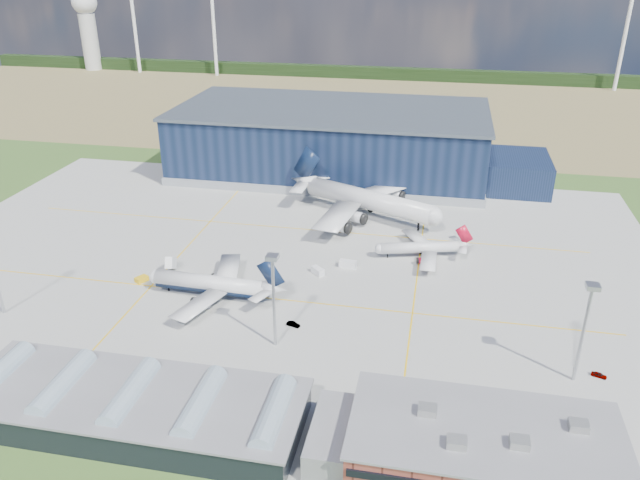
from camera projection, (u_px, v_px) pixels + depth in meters
The scene contains 21 objects.
ground at pixel (269, 279), 171.50m from camera, with size 600.00×600.00×0.00m, color #30521E.
apron at pixel (278, 263), 180.38m from camera, with size 220.00×160.00×0.08m.
farmland at pixel (370, 104), 367.00m from camera, with size 600.00×220.00×0.01m, color olive.
treeline at pixel (384, 73), 436.39m from camera, with size 600.00×8.00×8.00m, color black.
horizon_dressing at pixel (123, 23), 452.86m from camera, with size 440.20×18.00×70.00m.
hangar at pixel (338, 144), 250.34m from camera, with size 145.00×62.00×26.10m.
ops_building at pixel (484, 450), 106.32m from camera, with size 46.00×23.00×10.90m.
glass_concourse at pixel (149, 408), 117.78m from camera, with size 78.00×23.00×8.60m.
light_mast_center at pixel (273, 286), 136.54m from camera, with size 2.60×2.60×23.00m.
light_mast_east at pixel (586, 317), 124.92m from camera, with size 2.60×2.60×23.00m.
airliner_navy at pixel (209, 275), 160.41m from camera, with size 38.15×37.32×12.44m, color silver, non-canonical shape.
airliner_red at pixel (420, 242), 181.90m from camera, with size 29.75×29.11×9.70m, color silver, non-canonical shape.
airliner_widebody at pixel (370, 190), 207.12m from camera, with size 60.08×58.78×19.59m, color silver, non-canonical shape.
gse_tug_b at pixel (142, 279), 170.06m from camera, with size 2.20×3.30×1.43m, color yellow.
gse_van_a at pixel (348, 264), 177.55m from camera, with size 2.09×4.80×2.09m, color white.
gse_van_b at pixel (318, 271), 173.93m from camera, with size 1.92×4.18×1.92m, color white.
gse_tug_c at pixel (371, 202), 222.66m from camera, with size 1.76×2.81×1.23m, color yellow.
gse_van_c at pixel (516, 418), 119.06m from camera, with size 2.35×4.89×2.35m, color white.
airstair at pixel (171, 266), 175.04m from camera, with size 2.08×5.20×3.33m, color white.
car_a at pixel (599, 375), 132.01m from camera, with size 1.27×3.17×1.08m, color #99999E.
car_b at pixel (293, 324), 149.86m from camera, with size 1.18×3.39×1.12m, color #99999E.
Camera 1 is at (43.62, -145.12, 82.26)m, focal length 35.00 mm.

